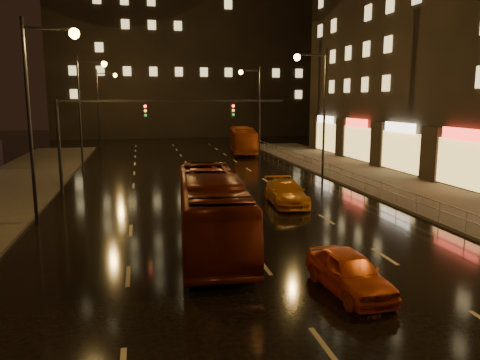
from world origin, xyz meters
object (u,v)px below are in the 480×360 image
object	(u,v)px
bus_curb	(243,140)
taxi_near	(349,272)
taxi_far	(286,193)
bus_red	(212,209)

from	to	relation	value
bus_curb	taxi_near	size ratio (longest dim) A/B	2.67
taxi_near	taxi_far	distance (m)	12.92
bus_curb	taxi_far	xyz separation A→B (m)	(-3.37, -27.33, -0.77)
bus_red	taxi_near	distance (m)	7.12
bus_curb	taxi_near	distance (m)	40.45
bus_red	taxi_far	world-z (taller)	bus_red
bus_red	taxi_far	xyz separation A→B (m)	(5.50, 6.68, -0.82)
bus_curb	taxi_near	xyz separation A→B (m)	(-5.30, -40.10, -0.81)
bus_red	taxi_near	bearing A→B (deg)	-55.16
taxi_near	taxi_far	xyz separation A→B (m)	(1.92, 12.77, 0.03)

